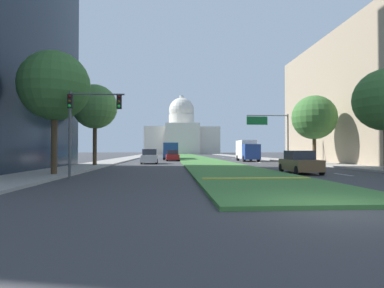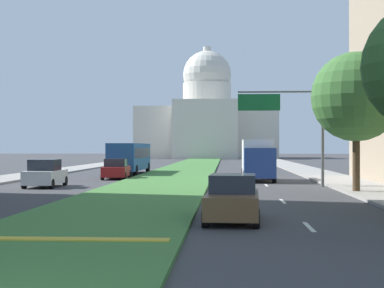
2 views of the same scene
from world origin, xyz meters
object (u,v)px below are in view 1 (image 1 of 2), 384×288
(sedan_lead_stopped, at_px, (300,163))
(sedan_midblock, at_px, (150,157))
(traffic_light_near_left, at_px, (84,115))
(box_truck_delivery, at_px, (247,150))
(capitol_building, at_px, (182,135))
(street_tree_right_mid, at_px, (314,118))
(street_tree_left_mid, at_px, (95,107))
(city_bus, at_px, (171,150))
(sedan_distant, at_px, (172,156))
(overhead_guide_sign, at_px, (272,128))
(street_tree_left_near, at_px, (55,86))

(sedan_lead_stopped, xyz_separation_m, sedan_midblock, (-12.09, 16.89, 0.06))
(traffic_light_near_left, height_order, box_truck_delivery, traffic_light_near_left)
(capitol_building, xyz_separation_m, street_tree_right_mid, (11.84, -102.90, -2.94))
(sedan_midblock, bearing_deg, sedan_lead_stopped, -54.41)
(capitol_building, relative_size, sedan_lead_stopped, 7.09)
(street_tree_left_mid, bearing_deg, capitol_building, 83.10)
(sedan_lead_stopped, distance_m, city_bus, 36.30)
(traffic_light_near_left, distance_m, sedan_midblock, 20.64)
(street_tree_left_mid, height_order, sedan_distant, street_tree_left_mid)
(traffic_light_near_left, xyz_separation_m, city_bus, (5.09, 38.41, -2.03))
(street_tree_right_mid, distance_m, sedan_lead_stopped, 15.25)
(sedan_lead_stopped, xyz_separation_m, sedan_distant, (-9.22, 26.58, 0.00))
(street_tree_right_mid, bearing_deg, box_truck_delivery, 112.19)
(overhead_guide_sign, relative_size, sedan_lead_stopped, 1.45)
(street_tree_left_mid, relative_size, sedan_midblock, 2.02)
(traffic_light_near_left, bearing_deg, street_tree_left_near, 141.61)
(sedan_lead_stopped, bearing_deg, sedan_distant, 109.13)
(traffic_light_near_left, relative_size, box_truck_delivery, 0.81)
(traffic_light_near_left, distance_m, sedan_distant, 30.59)
(traffic_light_near_left, xyz_separation_m, street_tree_left_near, (-2.46, 1.95, 2.09))
(street_tree_left_near, distance_m, city_bus, 37.46)
(box_truck_delivery, distance_m, city_bus, 15.63)
(street_tree_left_mid, distance_m, sedan_midblock, 9.62)
(street_tree_right_mid, relative_size, sedan_lead_stopped, 1.79)
(capitol_building, bearing_deg, box_truck_delivery, -85.63)
(capitol_building, height_order, city_bus, capitol_building)
(sedan_midblock, height_order, city_bus, city_bus)
(traffic_light_near_left, distance_m, street_tree_left_near, 3.76)
(city_bus, bearing_deg, sedan_lead_stopped, -74.85)
(street_tree_left_near, distance_m, street_tree_right_mid, 27.95)
(box_truck_delivery, bearing_deg, traffic_light_near_left, -120.90)
(street_tree_right_mid, height_order, sedan_lead_stopped, street_tree_right_mid)
(overhead_guide_sign, distance_m, street_tree_right_mid, 6.44)
(overhead_guide_sign, distance_m, sedan_lead_stopped, 19.07)
(street_tree_left_near, distance_m, box_truck_delivery, 32.69)
(sedan_lead_stopped, relative_size, city_bus, 0.41)
(sedan_lead_stopped, bearing_deg, overhead_guide_sign, 77.67)
(capitol_building, xyz_separation_m, sedan_midblock, (-7.35, -98.67, -7.56))
(street_tree_left_mid, xyz_separation_m, box_truck_delivery, (19.61, 13.71, -4.55))
(sedan_midblock, bearing_deg, capitol_building, 85.74)
(traffic_light_near_left, bearing_deg, overhead_guide_sign, 49.36)
(street_tree_left_mid, bearing_deg, sedan_midblock, 48.21)
(overhead_guide_sign, bearing_deg, traffic_light_near_left, -130.64)
(overhead_guide_sign, height_order, city_bus, overhead_guide_sign)
(traffic_light_near_left, bearing_deg, street_tree_right_mid, 36.52)
(box_truck_delivery, bearing_deg, sedan_distant, 170.44)
(street_tree_right_mid, bearing_deg, capitol_building, 96.57)
(street_tree_left_mid, relative_size, sedan_lead_stopped, 1.91)
(sedan_midblock, distance_m, box_truck_delivery, 16.29)
(sedan_midblock, distance_m, sedan_distant, 10.10)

